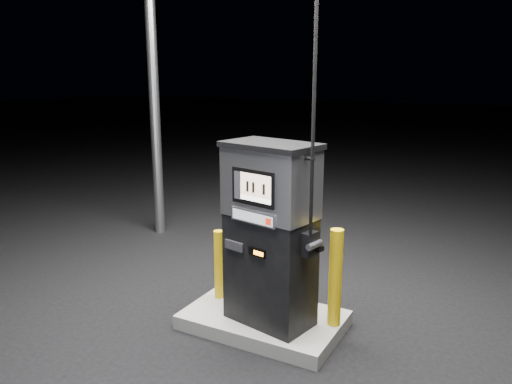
% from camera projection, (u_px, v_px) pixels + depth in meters
% --- Properties ---
extents(ground, '(80.00, 80.00, 0.00)m').
position_uv_depth(ground, '(264.00, 326.00, 5.23)').
color(ground, black).
rests_on(ground, ground).
extents(pump_island, '(1.60, 1.00, 0.15)m').
position_uv_depth(pump_island, '(264.00, 320.00, 5.21)').
color(pump_island, gray).
rests_on(pump_island, ground).
extents(fuel_dispenser, '(1.04, 0.71, 3.76)m').
position_uv_depth(fuel_dispenser, '(270.00, 233.00, 4.83)').
color(fuel_dispenser, black).
rests_on(fuel_dispenser, pump_island).
extents(bollard_left, '(0.13, 0.13, 0.77)m').
position_uv_depth(bollard_left, '(219.00, 264.00, 5.49)').
color(bollard_left, '#E5B70C').
rests_on(bollard_left, pump_island).
extents(bollard_right, '(0.17, 0.17, 0.99)m').
position_uv_depth(bollard_right, '(335.00, 278.00, 4.87)').
color(bollard_right, '#E5B70C').
rests_on(bollard_right, pump_island).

